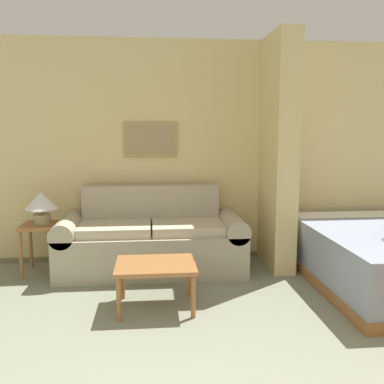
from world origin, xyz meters
The scene contains 6 objects.
wall_back centered at (0.00, 4.04, 1.29)m, with size 7.74×0.16×2.60m.
wall_partition_pillar centered at (1.24, 3.59, 1.30)m, with size 0.24×0.77×2.60m.
couch centered at (-0.18, 3.56, 0.34)m, with size 2.05×0.84×0.93m.
coffee_table centered at (-0.15, 2.52, 0.36)m, with size 0.69×0.55×0.41m.
side_table centered at (-1.36, 3.57, 0.46)m, with size 0.43×0.43×0.55m.
table_lamp centered at (-1.36, 3.57, 0.78)m, with size 0.35×0.35×0.35m.
Camera 1 is at (-0.17, -1.09, 1.56)m, focal length 40.00 mm.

